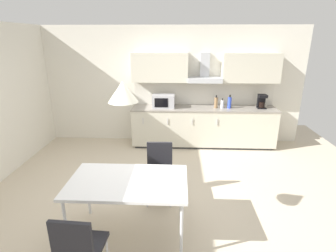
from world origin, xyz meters
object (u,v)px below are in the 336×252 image
object	(u,v)px
pendant_lamp	(123,92)
bottle_white	(222,104)
coffee_maker	(262,101)
bottle_brown	(216,102)
microwave	(164,101)
chair_far_right	(159,166)
bottle_blue	(230,103)
chair_near_left	(78,246)
dining_table	(128,184)

from	to	relation	value
pendant_lamp	bottle_white	bearing A→B (deg)	62.40
coffee_maker	bottle_white	xyz separation A→B (m)	(-0.86, -0.04, -0.06)
pendant_lamp	bottle_brown	bearing A→B (deg)	64.55
coffee_maker	microwave	bearing A→B (deg)	-179.29
microwave	chair_far_right	bearing A→B (deg)	-88.24
pendant_lamp	chair_far_right	bearing A→B (deg)	68.78
bottle_brown	pendant_lamp	world-z (taller)	pendant_lamp
bottle_blue	chair_near_left	distance (m)	4.25
coffee_maker	chair_near_left	size ratio (longest dim) A/B	0.34
coffee_maker	chair_far_right	distance (m)	3.04
bottle_blue	pendant_lamp	distance (m)	3.46
microwave	bottle_white	size ratio (longest dim) A/B	2.27
microwave	chair_far_right	world-z (taller)	microwave
coffee_maker	chair_far_right	bearing A→B (deg)	-133.81
microwave	coffee_maker	size ratio (longest dim) A/B	1.60
dining_table	pendant_lamp	distance (m)	1.10
bottle_brown	dining_table	distance (m)	3.26
bottle_blue	dining_table	distance (m)	3.38
bottle_blue	chair_far_right	xyz separation A→B (m)	(-1.37, -2.11, -0.47)
coffee_maker	chair_far_right	xyz separation A→B (m)	(-2.07, -2.16, -0.50)
chair_near_left	bottle_brown	bearing A→B (deg)	65.35
bottle_brown	chair_far_right	size ratio (longest dim) A/B	0.32
dining_table	chair_near_left	xyz separation A→B (m)	(-0.32, -0.80, -0.17)
bottle_brown	chair_near_left	size ratio (longest dim) A/B	0.32
bottle_blue	pendant_lamp	size ratio (longest dim) A/B	0.92
microwave	dining_table	bearing A→B (deg)	-94.79
chair_far_right	microwave	bearing A→B (deg)	91.76
coffee_maker	bottle_white	world-z (taller)	coffee_maker
bottle_blue	coffee_maker	bearing A→B (deg)	4.07
bottle_white	chair_near_left	distance (m)	4.18
microwave	bottle_blue	world-z (taller)	bottle_blue
bottle_white	chair_far_right	bearing A→B (deg)	-119.84
dining_table	pendant_lamp	xyz separation A→B (m)	(0.00, -0.00, 1.10)
microwave	bottle_blue	distance (m)	1.44
microwave	dining_table	size ratio (longest dim) A/B	0.34
chair_far_right	bottle_white	bearing A→B (deg)	60.16
microwave	pendant_lamp	world-z (taller)	pendant_lamp
bottle_white	bottle_blue	bearing A→B (deg)	-3.91
bottle_blue	chair_far_right	bearing A→B (deg)	-123.04
chair_far_right	chair_near_left	bearing A→B (deg)	-111.43
coffee_maker	bottle_white	bearing A→B (deg)	-177.38
bottle_brown	coffee_maker	bearing A→B (deg)	1.81
coffee_maker	bottle_blue	distance (m)	0.70
bottle_blue	pendant_lamp	bearing A→B (deg)	-120.04
coffee_maker	chair_near_left	distance (m)	4.66
coffee_maker	dining_table	distance (m)	3.82
microwave	bottle_brown	bearing A→B (deg)	-0.25
microwave	dining_table	distance (m)	2.96
bottle_blue	pendant_lamp	xyz separation A→B (m)	(-1.68, -2.91, 0.80)
bottle_blue	bottle_brown	distance (m)	0.29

